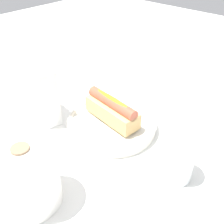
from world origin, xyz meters
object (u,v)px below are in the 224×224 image
(serving_bowl, at_px, (112,123))
(napkin_box, at_px, (42,93))
(hotdog_front, at_px, (112,109))
(water_glass, at_px, (177,161))
(paper_towel_roll, at_px, (28,176))

(serving_bowl, distance_m, napkin_box, 0.20)
(hotdog_front, relative_size, water_glass, 1.72)
(water_glass, distance_m, napkin_box, 0.37)
(serving_bowl, xyz_separation_m, hotdog_front, (0.00, 0.00, 0.04))
(hotdog_front, relative_size, paper_towel_roll, 1.15)
(hotdog_front, distance_m, paper_towel_roll, 0.26)
(serving_bowl, xyz_separation_m, water_glass, (-0.20, 0.03, 0.02))
(paper_towel_roll, height_order, napkin_box, napkin_box)
(hotdog_front, bearing_deg, serving_bowl, 0.00)
(water_glass, xyz_separation_m, napkin_box, (0.37, 0.06, 0.03))
(hotdog_front, distance_m, water_glass, 0.20)
(paper_towel_roll, relative_size, napkin_box, 0.89)
(paper_towel_roll, bearing_deg, water_glass, -125.67)
(serving_bowl, bearing_deg, hotdog_front, 0.00)
(water_glass, bearing_deg, paper_towel_roll, 54.33)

